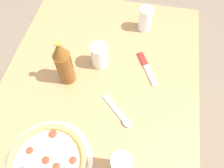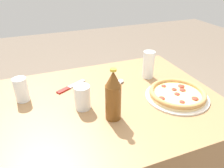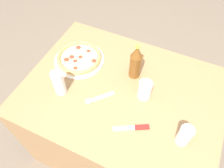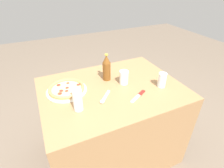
% 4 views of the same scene
% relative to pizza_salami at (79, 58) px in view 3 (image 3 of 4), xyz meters
% --- Properties ---
extents(ground_plane, '(8.00, 8.00, 0.00)m').
position_rel_pizza_salami_xyz_m(ground_plane, '(-0.33, 0.10, -0.78)').
color(ground_plane, '#6B5B4C').
extents(table, '(1.10, 0.83, 0.76)m').
position_rel_pizza_salami_xyz_m(table, '(-0.33, 0.10, -0.40)').
color(table, '#997047').
rests_on(table, ground_plane).
extents(pizza_salami, '(0.31, 0.31, 0.04)m').
position_rel_pizza_salami_xyz_m(pizza_salami, '(0.00, 0.00, 0.00)').
color(pizza_salami, silver).
rests_on(pizza_salami, table).
extents(glass_red_wine, '(0.06, 0.06, 0.12)m').
position_rel_pizza_salami_xyz_m(glass_red_wine, '(-0.70, 0.25, 0.03)').
color(glass_red_wine, white).
rests_on(glass_red_wine, table).
extents(glass_orange_juice, '(0.06, 0.06, 0.16)m').
position_rel_pizza_salami_xyz_m(glass_orange_juice, '(-0.03, 0.25, 0.06)').
color(glass_orange_juice, white).
rests_on(glass_orange_juice, table).
extents(glass_lemonade, '(0.07, 0.07, 0.11)m').
position_rel_pizza_salami_xyz_m(glass_lemonade, '(-0.45, 0.08, 0.03)').
color(glass_lemonade, white).
rests_on(glass_lemonade, table).
extents(beer_bottle, '(0.07, 0.07, 0.23)m').
position_rel_pizza_salami_xyz_m(beer_bottle, '(-0.35, -0.04, 0.09)').
color(beer_bottle, brown).
rests_on(beer_bottle, table).
extents(knife, '(0.17, 0.11, 0.01)m').
position_rel_pizza_salami_xyz_m(knife, '(-0.47, 0.29, -0.02)').
color(knife, maroon).
rests_on(knife, table).
extents(spoon, '(0.13, 0.14, 0.02)m').
position_rel_pizza_salami_xyz_m(spoon, '(-0.22, 0.22, -0.01)').
color(spoon, silver).
rests_on(spoon, table).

